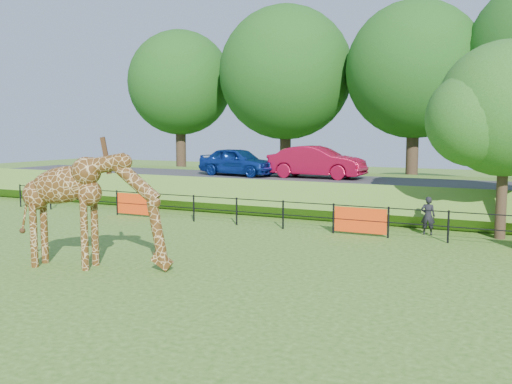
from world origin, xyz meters
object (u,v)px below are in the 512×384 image
giraffe (94,211)px  tree_east (509,114)px  visitor (428,216)px  car_red (317,162)px  car_blue (238,162)px

giraffe → tree_east: tree_east is taller
visitor → tree_east: tree_east is taller
car_red → giraffe: bearing=176.4°
car_red → tree_east: bearing=-118.2°
giraffe → car_red: giraffe is taller
tree_east → car_red: bearing=151.1°
visitor → tree_east: 4.37m
giraffe → car_red: bearing=71.2°
car_blue → giraffe: bearing=-158.5°
visitor → giraffe: bearing=46.2°
giraffe → car_red: (1.10, 14.28, 0.61)m
car_red → visitor: size_ratio=3.39×
car_red → tree_east: (8.64, -4.78, 2.09)m
giraffe → visitor: giraffe is taller
car_blue → visitor: size_ratio=3.04×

